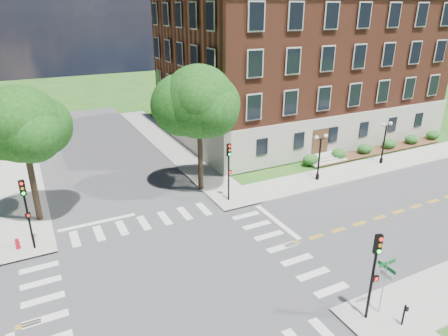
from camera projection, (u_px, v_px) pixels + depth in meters
name	position (u px, v px, depth m)	size (l,w,h in m)	color
ground	(179.00, 278.00, 23.15)	(160.00, 160.00, 0.00)	#224F16
road_ew	(179.00, 278.00, 23.15)	(90.00, 12.00, 0.01)	#3D3D3F
road_ns	(179.00, 278.00, 23.15)	(12.00, 90.00, 0.01)	#3D3D3F
sidewalk_ne	(263.00, 155.00, 42.30)	(34.00, 34.00, 0.12)	#9E9B93
crosswalk_east	(282.00, 247.00, 26.17)	(2.20, 10.20, 0.02)	silver
stop_bar_east	(277.00, 221.00, 29.32)	(0.40, 5.50, 0.00)	silver
main_building	(297.00, 63.00, 48.29)	(30.60, 22.40, 16.50)	#B9B3A3
shrub_row	(376.00, 152.00, 43.41)	(18.00, 2.00, 1.30)	#194316
tree_c	(22.00, 124.00, 26.76)	(5.26, 5.26, 9.87)	black
tree_d	(199.00, 102.00, 31.63)	(5.88, 5.88, 10.49)	black
traffic_signal_se	(374.00, 267.00, 18.94)	(0.36, 0.42, 4.80)	black
traffic_signal_ne	(229.00, 165.00, 31.20)	(0.35, 0.39, 4.80)	black
traffic_signal_nw	(26.00, 206.00, 24.72)	(0.38, 0.45, 4.80)	black
twin_lamp_west	(320.00, 154.00, 35.33)	(1.36, 0.36, 4.23)	black
twin_lamp_east	(384.00, 140.00, 39.13)	(1.36, 0.36, 4.23)	black
street_sign_pole	(385.00, 277.00, 19.61)	(1.10, 1.10, 3.10)	gray
push_button_post	(404.00, 314.00, 19.35)	(0.14, 0.21, 1.20)	black
fire_hydrant	(18.00, 244.00, 25.71)	(0.35, 0.35, 0.75)	red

